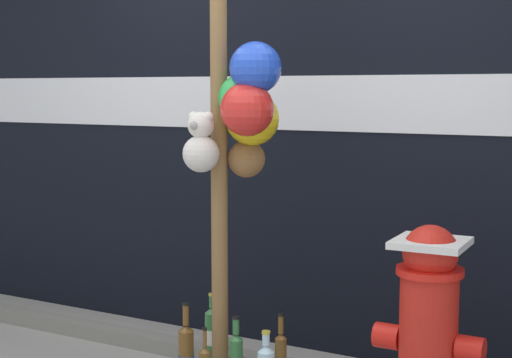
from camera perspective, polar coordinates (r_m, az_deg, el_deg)
building_wall at (r=4.35m, az=2.66°, el=9.53°), size 10.00×0.21×3.33m
memorial_post at (r=3.60m, az=-1.40°, el=6.93°), size 0.62×0.48×2.55m
fire_hydrant at (r=3.44m, az=12.64°, el=-10.24°), size 0.47×0.31×0.88m
bottle_0 at (r=3.98m, az=-2.58°, el=-12.71°), size 0.07×0.07×0.31m
bottle_1 at (r=3.85m, az=-5.18°, el=-12.88°), size 0.08×0.08×0.42m
bottle_5 at (r=4.12m, az=-3.27°, el=-11.49°), size 0.08×0.08×0.39m
litter_2 at (r=4.63m, az=-6.35°, el=-11.54°), size 0.10×0.09×0.01m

